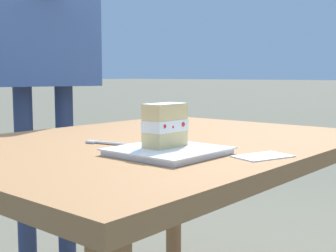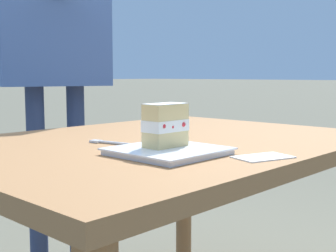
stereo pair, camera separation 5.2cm
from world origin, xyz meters
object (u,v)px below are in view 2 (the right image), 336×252
patio_table (162,172)px  cake_slice (166,125)px  paper_napkin (263,157)px  diner_person (53,21)px  dessert_fork (112,143)px  dessert_plate (168,151)px

patio_table → cake_slice: size_ratio=11.62×
paper_napkin → patio_table: bearing=-99.4°
diner_person → patio_table: bearing=79.0°
paper_napkin → dessert_fork: bearing=-75.8°
paper_napkin → diner_person: diner_person is taller
dessert_fork → diner_person: diner_person is taller
dessert_fork → diner_person: bearing=-112.7°
patio_table → diner_person: 0.96m
dessert_plate → dessert_fork: (-0.01, -0.22, -0.00)m
patio_table → dessert_fork: dessert_fork is taller
diner_person → cake_slice: bearing=71.5°
cake_slice → paper_napkin: 0.24m
patio_table → dessert_fork: 0.20m
paper_napkin → diner_person: size_ratio=0.09×
cake_slice → paper_napkin: size_ratio=0.72×
dessert_plate → diner_person: (-0.34, -0.99, 0.41)m
cake_slice → dessert_fork: (-0.00, -0.21, -0.06)m
dessert_plate → paper_napkin: (-0.12, 0.19, -0.01)m
dessert_fork → cake_slice: bearing=88.7°
cake_slice → dessert_fork: bearing=-91.3°
cake_slice → dessert_fork: size_ratio=0.63×
paper_napkin → diner_person: bearing=-100.5°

